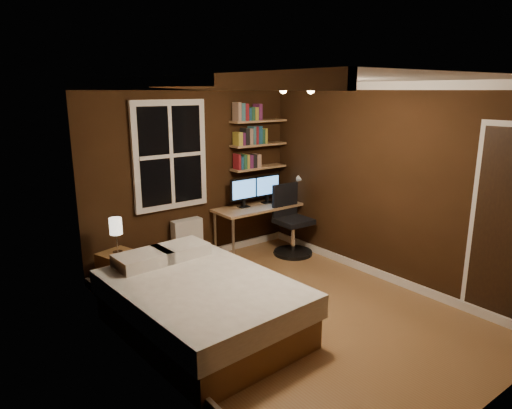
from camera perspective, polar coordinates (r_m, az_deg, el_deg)
floor at (r=5.23m, az=4.31°, el=-13.22°), size 4.20×4.20×0.00m
wall_back at (r=6.47m, az=-7.94°, el=3.76°), size 3.20×0.04×2.50m
wall_left at (r=3.94m, az=-13.04°, el=-3.24°), size 0.04×4.20×2.50m
wall_right at (r=5.96m, az=16.14°, el=2.44°), size 0.04×4.20×2.50m
ceiling at (r=4.65m, az=4.90°, el=15.30°), size 3.20×4.20×0.02m
window at (r=6.23m, az=-10.68°, el=6.05°), size 1.06×0.06×1.46m
ceiling_fixture at (r=4.58m, az=5.74°, el=14.05°), size 0.44×0.44×0.18m
bookshelf_lower at (r=6.96m, az=0.33°, el=4.63°), size 0.92×0.22×0.03m
books_row_lower at (r=6.94m, az=0.33°, el=5.69°), size 0.42×0.16×0.23m
bookshelf_middle at (r=6.91m, az=0.33°, el=7.49°), size 0.92×0.22×0.03m
books_row_middle at (r=6.90m, az=0.33°, el=8.56°), size 0.54×0.16×0.23m
bookshelf_upper at (r=6.88m, az=0.34°, el=10.39°), size 0.92×0.22×0.03m
books_row_upper at (r=6.87m, az=0.34°, el=11.47°), size 0.42×0.16×0.23m
bed at (r=4.75m, az=-6.93°, el=-12.30°), size 1.58×2.12×0.69m
nightstand at (r=5.87m, az=-16.72°, el=-8.04°), size 0.49×0.49×0.49m
bedside_lamp at (r=5.71m, az=-17.05°, el=-3.73°), size 0.15×0.15×0.44m
radiator at (r=6.52m, az=-8.57°, el=-4.61°), size 0.43×0.15×0.65m
desk at (r=6.90m, az=0.67°, el=-0.61°), size 1.49×0.56×0.71m
monitor_left at (r=6.73m, az=-1.55°, el=1.47°), size 0.47×0.12×0.44m
monitor_right at (r=6.99m, az=1.40°, el=1.96°), size 0.47×0.12×0.44m
desk_lamp at (r=7.16m, az=4.94°, el=2.21°), size 0.14×0.32×0.44m
office_chair at (r=6.83m, az=4.42°, el=-2.90°), size 0.58×0.58×1.05m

